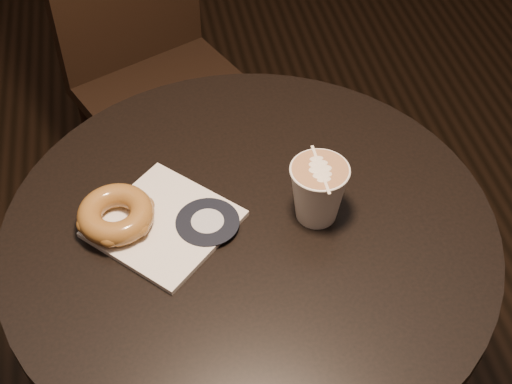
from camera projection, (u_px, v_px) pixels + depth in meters
cafe_table at (250, 306)px, 1.15m from camera, size 0.70×0.70×0.75m
chair at (148, 45)px, 1.68m from camera, size 0.49×0.49×0.94m
pastry_bag at (164, 224)px, 1.00m from camera, size 0.24×0.24×0.01m
doughnut at (116, 214)px, 0.98m from camera, size 0.11×0.11×0.03m
latte_cup at (318, 192)px, 0.98m from camera, size 0.08×0.08×0.09m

